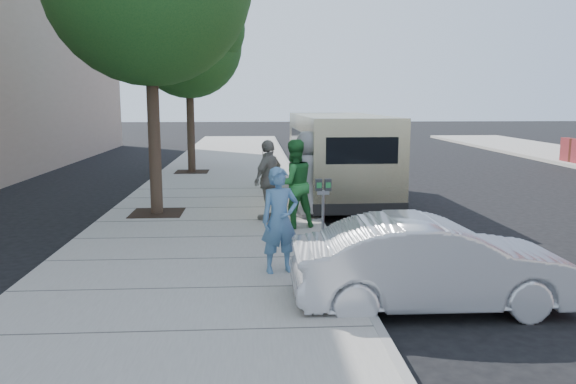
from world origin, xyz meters
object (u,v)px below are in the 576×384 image
Objects in this scene: sedan at (433,264)px; person_gray_shirt at (308,174)px; person_green_shirt at (294,184)px; parking_meter at (323,200)px; tree_far at (190,40)px; person_officer at (280,220)px; person_striped_polo at (269,180)px; van at (338,156)px.

person_gray_shirt is (-1.16, 5.36, 0.51)m from sedan.
sedan is 5.51m from person_gray_shirt.
sedan is at bearing 90.07° from person_green_shirt.
parking_meter is 2.62m from sedan.
person_green_shirt is 0.94× the size of person_gray_shirt.
person_green_shirt is at bearing -71.77° from tree_far.
sedan is 2.04× the size of person_green_shirt.
person_officer is 0.89× the size of person_green_shirt.
tree_far reaches higher than person_green_shirt.
tree_far is 9.68m from person_gray_shirt.
person_officer is at bearing -77.96° from tree_far.
person_gray_shirt is 0.91m from person_striped_polo.
van is 3.01m from person_gray_shirt.
person_gray_shirt reaches higher than sedan.
sedan is at bearing -91.06° from van.
person_green_shirt is (0.43, 3.04, 0.10)m from person_officer.
van reaches higher than parking_meter.
person_green_shirt is at bearing 20.10° from sedan.
van is 3.61m from person_striped_polo.
person_officer is 3.88m from person_striped_polo.
tree_far is at bearing 105.19° from parking_meter.
tree_far is 3.67× the size of person_striped_polo.
person_officer is at bearing 62.13° from person_green_shirt.
tree_far reaches higher than parking_meter.
person_striped_polo is at bearing -73.06° from tree_far.
person_striped_polo is (-0.88, -0.21, -0.09)m from person_gray_shirt.
parking_meter is 1.28m from person_officer.
parking_meter is 3.00m from person_striped_polo.
tree_far reaches higher than person_gray_shirt.
parking_meter is at bearing 27.95° from sedan.
van is at bearing -50.05° from tree_far.
person_green_shirt reaches higher than person_officer.
person_green_shirt is (-0.36, 2.04, -0.03)m from parking_meter.
sedan is (4.62, -13.59, -4.27)m from tree_far.
person_striped_polo is at bearing 21.86° from sedan.
parking_meter is at bearing 41.98° from person_gray_shirt.
tree_far is at bearing -127.97° from person_striped_polo.
parking_meter is at bearing -102.43° from van.
person_officer is (-1.92, -6.88, -0.29)m from van.
van is 4.13m from person_green_shirt.
person_gray_shirt is at bearing 138.35° from person_striped_polo.
tree_far is 3.33× the size of person_gray_shirt.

